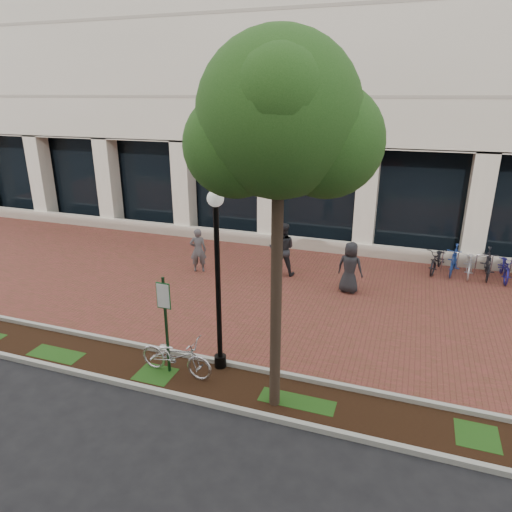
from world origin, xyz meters
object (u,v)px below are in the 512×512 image
(street_tree, at_px, (282,127))
(bike_rack_cluster, at_px, (488,264))
(parking_sign, at_px, (165,313))
(pedestrian_left, at_px, (198,250))
(lamppost, at_px, (218,273))
(pedestrian_mid, at_px, (282,249))
(locked_bicycle, at_px, (176,356))
(pedestrian_right, at_px, (350,267))

(street_tree, xyz_separation_m, bike_rack_cluster, (4.95, 9.09, -5.09))
(parking_sign, height_order, pedestrian_left, parking_sign)
(lamppost, height_order, pedestrian_mid, lamppost)
(locked_bicycle, bearing_deg, pedestrian_right, -24.21)
(locked_bicycle, relative_size, pedestrian_left, 1.13)
(street_tree, bearing_deg, bike_rack_cluster, 61.42)
(parking_sign, distance_m, locked_bicycle, 1.06)
(street_tree, xyz_separation_m, pedestrian_mid, (-1.93, 6.96, -4.62))
(locked_bicycle, distance_m, pedestrian_left, 6.47)
(parking_sign, bearing_deg, locked_bicycle, -0.72)
(pedestrian_mid, bearing_deg, bike_rack_cluster, -175.39)
(street_tree, xyz_separation_m, locked_bicycle, (-2.48, 0.25, -5.09))
(parking_sign, relative_size, pedestrian_right, 1.40)
(pedestrian_right, relative_size, bike_rack_cluster, 0.40)
(pedestrian_left, relative_size, pedestrian_mid, 0.85)
(street_tree, bearing_deg, locked_bicycle, 174.24)
(street_tree, relative_size, locked_bicycle, 3.93)
(locked_bicycle, distance_m, bike_rack_cluster, 11.55)
(lamppost, height_order, bike_rack_cluster, lamppost)
(locked_bicycle, bearing_deg, lamppost, -51.71)
(parking_sign, bearing_deg, pedestrian_right, 62.03)
(parking_sign, distance_m, street_tree, 4.87)
(street_tree, height_order, locked_bicycle, street_tree)
(locked_bicycle, height_order, bike_rack_cluster, bike_rack_cluster)
(street_tree, xyz_separation_m, pedestrian_right, (0.56, 6.22, -4.73))
(lamppost, xyz_separation_m, locked_bicycle, (-0.83, -0.59, -1.92))
(pedestrian_mid, relative_size, bike_rack_cluster, 0.46)
(locked_bicycle, bearing_deg, parking_sign, 91.46)
(lamppost, xyz_separation_m, street_tree, (1.65, -0.84, 3.18))
(lamppost, bearing_deg, street_tree, -27.11)
(pedestrian_right, bearing_deg, street_tree, 95.12)
(pedestrian_mid, distance_m, pedestrian_right, 2.59)
(locked_bicycle, xyz_separation_m, pedestrian_mid, (0.56, 6.71, 0.48))
(pedestrian_left, bearing_deg, pedestrian_mid, 172.34)
(lamppost, distance_m, pedestrian_mid, 6.29)
(street_tree, height_order, pedestrian_left, street_tree)
(locked_bicycle, bearing_deg, pedestrian_mid, -1.97)
(bike_rack_cluster, bearing_deg, lamppost, -121.27)
(street_tree, bearing_deg, parking_sign, 174.58)
(pedestrian_left, distance_m, pedestrian_mid, 3.02)
(pedestrian_right, bearing_deg, locked_bicycle, 73.26)
(pedestrian_left, xyz_separation_m, pedestrian_right, (5.41, -0.04, 0.04))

